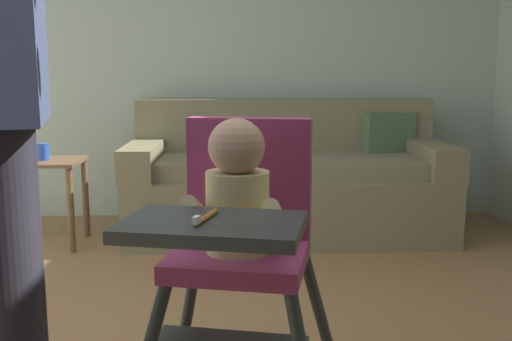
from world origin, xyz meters
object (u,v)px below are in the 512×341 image
object	(u,v)px
couch	(288,182)
adult_standing	(3,94)
side_table	(49,183)
high_chair	(239,222)
sippy_cup	(43,152)

from	to	relation	value
couch	adult_standing	distance (m)	2.60
adult_standing	side_table	bearing A→B (deg)	91.26
adult_standing	couch	bearing A→B (deg)	55.30
couch	side_table	distance (m)	1.49
couch	high_chair	world-z (taller)	high_chair
couch	high_chair	size ratio (longest dim) A/B	2.18
sippy_cup	couch	bearing A→B (deg)	9.08
high_chair	adult_standing	xyz separation A→B (m)	(-0.56, -0.14, 0.35)
adult_standing	sippy_cup	distance (m)	2.24
high_chair	sippy_cup	xyz separation A→B (m)	(-1.16, 1.97, -0.06)
side_table	sippy_cup	size ratio (longest dim) A/B	5.20
couch	adult_standing	xyz separation A→B (m)	(-0.88, -2.35, 0.65)
couch	sippy_cup	world-z (taller)	couch
adult_standing	sippy_cup	xyz separation A→B (m)	(-0.61, 2.12, -0.41)
side_table	couch	bearing A→B (deg)	9.22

